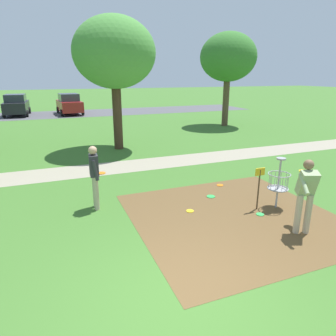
{
  "coord_description": "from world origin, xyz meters",
  "views": [
    {
      "loc": [
        -1.68,
        -3.61,
        3.44
      ],
      "look_at": [
        1.21,
        3.75,
        1.0
      ],
      "focal_mm": 32.3,
      "sensor_mm": 36.0,
      "label": 1
    }
  ],
  "objects_px": {
    "frisbee_by_tee": "(211,197)",
    "frisbee_far_right": "(190,211)",
    "disc_golf_basket": "(277,181)",
    "player_throwing": "(306,192)",
    "parked_car_leftmost": "(16,105)",
    "player_foreground_watching": "(94,174)",
    "frisbee_far_left": "(260,214)",
    "tree_mid_center": "(228,58)",
    "tree_mid_right": "(114,53)",
    "frisbee_mid_grass": "(220,185)",
    "parked_car_center_left": "(69,104)"
  },
  "relations": [
    {
      "from": "frisbee_by_tee",
      "to": "frisbee_far_right",
      "type": "bearing_deg",
      "value": -146.02
    },
    {
      "from": "disc_golf_basket",
      "to": "player_throwing",
      "type": "xyz_separation_m",
      "value": [
        -0.35,
        -1.31,
        0.23
      ]
    },
    {
      "from": "frisbee_far_left",
      "to": "frisbee_by_tee",
      "type": "bearing_deg",
      "value": 111.34
    },
    {
      "from": "player_throwing",
      "to": "parked_car_leftmost",
      "type": "relative_size",
      "value": 0.4
    },
    {
      "from": "frisbee_mid_grass",
      "to": "parked_car_leftmost",
      "type": "xyz_separation_m",
      "value": [
        -7.51,
        22.09,
        0.91
      ]
    },
    {
      "from": "player_foreground_watching",
      "to": "player_throwing",
      "type": "relative_size",
      "value": 1.0
    },
    {
      "from": "frisbee_far_right",
      "to": "tree_mid_center",
      "type": "distance_m",
      "value": 15.35
    },
    {
      "from": "player_foreground_watching",
      "to": "player_throwing",
      "type": "distance_m",
      "value": 5.12
    },
    {
      "from": "frisbee_by_tee",
      "to": "frisbee_mid_grass",
      "type": "xyz_separation_m",
      "value": [
        0.75,
        0.73,
        0.0
      ]
    },
    {
      "from": "tree_mid_right",
      "to": "player_throwing",
      "type": "bearing_deg",
      "value": -78.12
    },
    {
      "from": "parked_car_leftmost",
      "to": "parked_car_center_left",
      "type": "xyz_separation_m",
      "value": [
        4.42,
        -0.68,
        0.0
      ]
    },
    {
      "from": "player_throwing",
      "to": "parked_car_leftmost",
      "type": "distance_m",
      "value": 26.53
    },
    {
      "from": "disc_golf_basket",
      "to": "player_foreground_watching",
      "type": "bearing_deg",
      "value": 158.78
    },
    {
      "from": "parked_car_leftmost",
      "to": "player_throwing",
      "type": "bearing_deg",
      "value": -73.29
    },
    {
      "from": "disc_golf_basket",
      "to": "parked_car_center_left",
      "type": "distance_m",
      "value": 23.69
    },
    {
      "from": "frisbee_by_tee",
      "to": "frisbee_far_right",
      "type": "relative_size",
      "value": 1.25
    },
    {
      "from": "player_throwing",
      "to": "frisbee_far_left",
      "type": "distance_m",
      "value": 1.48
    },
    {
      "from": "frisbee_by_tee",
      "to": "player_throwing",
      "type": "bearing_deg",
      "value": -71.48
    },
    {
      "from": "frisbee_mid_grass",
      "to": "parked_car_leftmost",
      "type": "bearing_deg",
      "value": 108.77
    },
    {
      "from": "frisbee_mid_grass",
      "to": "frisbee_by_tee",
      "type": "bearing_deg",
      "value": -135.56
    },
    {
      "from": "player_foreground_watching",
      "to": "frisbee_mid_grass",
      "type": "xyz_separation_m",
      "value": [
        4.0,
        0.28,
        -0.96
      ]
    },
    {
      "from": "frisbee_far_left",
      "to": "frisbee_mid_grass",
      "type": "bearing_deg",
      "value": 86.05
    },
    {
      "from": "parked_car_center_left",
      "to": "frisbee_by_tee",
      "type": "bearing_deg",
      "value": -83.97
    },
    {
      "from": "disc_golf_basket",
      "to": "frisbee_far_left",
      "type": "bearing_deg",
      "value": -159.5
    },
    {
      "from": "parked_car_leftmost",
      "to": "frisbee_by_tee",
      "type": "bearing_deg",
      "value": -73.5
    },
    {
      "from": "player_throwing",
      "to": "parked_car_center_left",
      "type": "height_order",
      "value": "parked_car_center_left"
    },
    {
      "from": "player_throwing",
      "to": "frisbee_far_right",
      "type": "distance_m",
      "value": 2.85
    },
    {
      "from": "frisbee_mid_grass",
      "to": "frisbee_far_left",
      "type": "distance_m",
      "value": 2.25
    },
    {
      "from": "tree_mid_right",
      "to": "player_foreground_watching",
      "type": "bearing_deg",
      "value": -107.5
    },
    {
      "from": "player_foreground_watching",
      "to": "tree_mid_center",
      "type": "bearing_deg",
      "value": 45.52
    },
    {
      "from": "tree_mid_center",
      "to": "tree_mid_right",
      "type": "xyz_separation_m",
      "value": [
        -8.59,
        -4.25,
        -0.2
      ]
    },
    {
      "from": "tree_mid_center",
      "to": "tree_mid_right",
      "type": "bearing_deg",
      "value": -153.65
    },
    {
      "from": "parked_car_center_left",
      "to": "frisbee_far_right",
      "type": "bearing_deg",
      "value": -86.64
    },
    {
      "from": "frisbee_far_right",
      "to": "parked_car_center_left",
      "type": "distance_m",
      "value": 22.87
    },
    {
      "from": "player_throwing",
      "to": "parked_car_leftmost",
      "type": "height_order",
      "value": "parked_car_leftmost"
    },
    {
      "from": "frisbee_far_left",
      "to": "parked_car_center_left",
      "type": "bearing_deg",
      "value": 97.06
    },
    {
      "from": "player_foreground_watching",
      "to": "frisbee_far_left",
      "type": "xyz_separation_m",
      "value": [
        3.84,
        -1.97,
        -0.96
      ]
    },
    {
      "from": "player_foreground_watching",
      "to": "tree_mid_right",
      "type": "bearing_deg",
      "value": 72.5
    },
    {
      "from": "disc_golf_basket",
      "to": "tree_mid_right",
      "type": "height_order",
      "value": "tree_mid_right"
    },
    {
      "from": "player_throwing",
      "to": "frisbee_mid_grass",
      "type": "height_order",
      "value": "player_throwing"
    },
    {
      "from": "player_throwing",
      "to": "frisbee_far_right",
      "type": "height_order",
      "value": "player_throwing"
    },
    {
      "from": "player_foreground_watching",
      "to": "player_throwing",
      "type": "height_order",
      "value": "same"
    },
    {
      "from": "frisbee_far_right",
      "to": "frisbee_by_tee",
      "type": "bearing_deg",
      "value": 33.98
    },
    {
      "from": "frisbee_by_tee",
      "to": "disc_golf_basket",
      "type": "bearing_deg",
      "value": -46.46
    },
    {
      "from": "parked_car_leftmost",
      "to": "tree_mid_right",
      "type": "bearing_deg",
      "value": -70.44
    },
    {
      "from": "frisbee_far_left",
      "to": "tree_mid_center",
      "type": "height_order",
      "value": "tree_mid_center"
    },
    {
      "from": "frisbee_far_left",
      "to": "parked_car_leftmost",
      "type": "height_order",
      "value": "parked_car_leftmost"
    },
    {
      "from": "player_throwing",
      "to": "frisbee_by_tee",
      "type": "distance_m",
      "value": 2.9
    },
    {
      "from": "frisbee_mid_grass",
      "to": "frisbee_far_right",
      "type": "distance_m",
      "value": 2.24
    },
    {
      "from": "player_foreground_watching",
      "to": "frisbee_mid_grass",
      "type": "distance_m",
      "value": 4.12
    }
  ]
}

